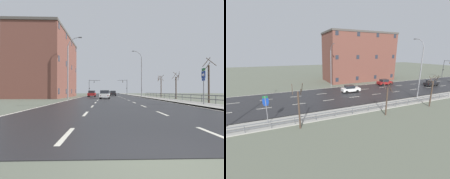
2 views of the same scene
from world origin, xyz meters
TOP-DOWN VIEW (x-y plane):
  - ground_plane at (0.00, 48.00)m, footprint 160.00×160.00m
  - road_asphalt_strip at (0.00, 60.00)m, footprint 14.00×120.00m
  - guardrail at (9.85, 25.95)m, footprint 0.07×39.66m
  - street_lamp_midground at (7.46, 40.04)m, footprint 2.44×0.24m
  - street_lamp_left_bank at (-7.45, 27.65)m, footprint 2.47×0.24m
  - highway_sign at (8.39, 13.66)m, footprint 0.09×0.68m
  - traffic_signal_left at (-7.10, 71.20)m, footprint 4.63×0.36m
  - car_far_right at (-4.59, 42.17)m, footprint 1.95×4.16m
  - car_near_left at (1.11, 52.91)m, footprint 1.97×4.17m
  - car_near_right at (-1.27, 29.97)m, footprint 2.01×4.19m
  - brick_building at (-14.80, 39.66)m, footprint 10.25×21.83m
  - bare_tree_near at (10.95, 17.19)m, footprint 1.19×1.16m
  - bare_tree_mid at (11.71, 28.96)m, footprint 1.22×1.25m
  - bare_tree_far at (11.67, 37.95)m, footprint 1.51×1.34m

SIDE VIEW (x-z plane):
  - ground_plane at x=0.00m, z-range -0.12..0.00m
  - road_asphalt_strip at x=0.00m, z-range 0.00..0.02m
  - guardrail at x=9.85m, z-range 0.21..1.21m
  - car_far_right at x=-4.59m, z-range 0.02..1.59m
  - car_near_left at x=1.11m, z-range 0.02..1.59m
  - car_near_right at x=-1.27m, z-range 0.02..1.59m
  - bare_tree_mid at x=11.71m, z-range -0.14..4.80m
  - highway_sign at x=8.39m, z-range 0.52..4.16m
  - bare_tree_near at x=10.95m, z-range -0.26..5.20m
  - bare_tree_far at x=11.67m, z-range -0.06..5.20m
  - traffic_signal_left at x=-7.10m, z-range 0.93..7.06m
  - street_lamp_left_bank at x=-7.45m, z-range -0.11..10.64m
  - street_lamp_midground at x=7.46m, z-range -0.11..11.13m
  - brick_building at x=-14.80m, z-range 0.01..14.62m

